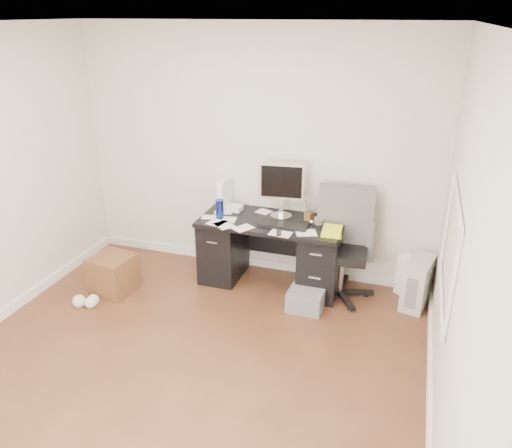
{
  "coord_description": "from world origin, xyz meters",
  "views": [
    {
      "loc": [
        1.65,
        -3.0,
        2.77
      ],
      "look_at": [
        0.28,
        1.2,
        0.89
      ],
      "focal_mm": 35.0,
      "sensor_mm": 36.0,
      "label": 1
    }
  ],
  "objects_px": {
    "lcd_monitor": "(282,190)",
    "wicker_basket": "(114,274)",
    "desk": "(271,250)",
    "keyboard": "(283,225)",
    "office_chair": "(343,246)",
    "pc_tower": "(418,282)"
  },
  "relations": [
    {
      "from": "lcd_monitor",
      "to": "wicker_basket",
      "type": "xyz_separation_m",
      "value": [
        -1.61,
        -0.8,
        -0.85
      ]
    },
    {
      "from": "pc_tower",
      "to": "wicker_basket",
      "type": "xyz_separation_m",
      "value": [
        -3.08,
        -0.74,
        -0.04
      ]
    },
    {
      "from": "lcd_monitor",
      "to": "keyboard",
      "type": "height_order",
      "value": "lcd_monitor"
    },
    {
      "from": "lcd_monitor",
      "to": "keyboard",
      "type": "xyz_separation_m",
      "value": [
        0.09,
        -0.23,
        -0.29
      ]
    },
    {
      "from": "lcd_monitor",
      "to": "office_chair",
      "type": "height_order",
      "value": "lcd_monitor"
    },
    {
      "from": "lcd_monitor",
      "to": "office_chair",
      "type": "distance_m",
      "value": 0.85
    },
    {
      "from": "keyboard",
      "to": "office_chair",
      "type": "distance_m",
      "value": 0.64
    },
    {
      "from": "desk",
      "to": "lcd_monitor",
      "type": "xyz_separation_m",
      "value": [
        0.07,
        0.12,
        0.65
      ]
    },
    {
      "from": "desk",
      "to": "office_chair",
      "type": "distance_m",
      "value": 0.79
    },
    {
      "from": "lcd_monitor",
      "to": "pc_tower",
      "type": "height_order",
      "value": "lcd_monitor"
    },
    {
      "from": "lcd_monitor",
      "to": "office_chair",
      "type": "bearing_deg",
      "value": -18.42
    },
    {
      "from": "pc_tower",
      "to": "office_chair",
      "type": "bearing_deg",
      "value": -161.28
    },
    {
      "from": "desk",
      "to": "wicker_basket",
      "type": "relative_size",
      "value": 3.71
    },
    {
      "from": "pc_tower",
      "to": "wicker_basket",
      "type": "bearing_deg",
      "value": -153.66
    },
    {
      "from": "lcd_monitor",
      "to": "wicker_basket",
      "type": "distance_m",
      "value": 1.99
    },
    {
      "from": "desk",
      "to": "wicker_basket",
      "type": "xyz_separation_m",
      "value": [
        -1.54,
        -0.69,
        -0.2
      ]
    },
    {
      "from": "desk",
      "to": "lcd_monitor",
      "type": "bearing_deg",
      "value": 57.45
    },
    {
      "from": "keyboard",
      "to": "office_chair",
      "type": "relative_size",
      "value": 0.44
    },
    {
      "from": "office_chair",
      "to": "wicker_basket",
      "type": "bearing_deg",
      "value": -168.06
    },
    {
      "from": "keyboard",
      "to": "pc_tower",
      "type": "height_order",
      "value": "keyboard"
    },
    {
      "from": "lcd_monitor",
      "to": "pc_tower",
      "type": "xyz_separation_m",
      "value": [
        1.47,
        -0.07,
        -0.81
      ]
    },
    {
      "from": "desk",
      "to": "office_chair",
      "type": "height_order",
      "value": "office_chair"
    }
  ]
}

